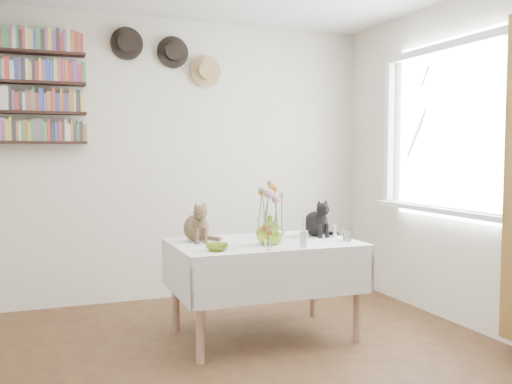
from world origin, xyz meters
name	(u,v)px	position (x,y,z in m)	size (l,w,h in m)	color
room	(242,166)	(0.00, 0.00, 1.25)	(4.08, 4.58, 2.58)	brown
window	(445,142)	(1.97, 0.80, 1.40)	(0.12, 1.52, 1.32)	white
dining_table	(264,265)	(0.49, 0.90, 0.52)	(1.29, 0.83, 0.69)	white
tabby_cat	(196,221)	(0.05, 1.09, 0.84)	(0.19, 0.25, 0.29)	brown
black_cat	(316,217)	(0.96, 1.01, 0.83)	(0.19, 0.24, 0.29)	black
flower_vase	(270,230)	(0.48, 0.76, 0.79)	(0.19, 0.19, 0.20)	#B9D23F
green_bowl	(217,247)	(0.06, 0.65, 0.71)	(0.15, 0.15, 0.05)	#B9D23F
drinking_glass	(347,235)	(1.05, 0.71, 0.73)	(0.09, 0.09, 0.08)	white
candlestick	(304,237)	(0.64, 0.57, 0.76)	(0.06, 0.06, 0.20)	white
berry_jar	(268,238)	(0.38, 0.57, 0.77)	(0.04, 0.04, 0.17)	white
porcelain_figurine	(335,232)	(1.06, 0.90, 0.73)	(0.05, 0.05, 0.09)	white
flower_bouquet	(269,195)	(0.48, 0.77, 1.03)	(0.17, 0.13, 0.39)	#4C7233
bookshelf_unit	(21,87)	(-1.10, 2.16, 1.84)	(1.00, 0.16, 0.91)	black
wall_hats	(170,56)	(0.12, 2.19, 2.17)	(0.98, 0.09, 0.48)	black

